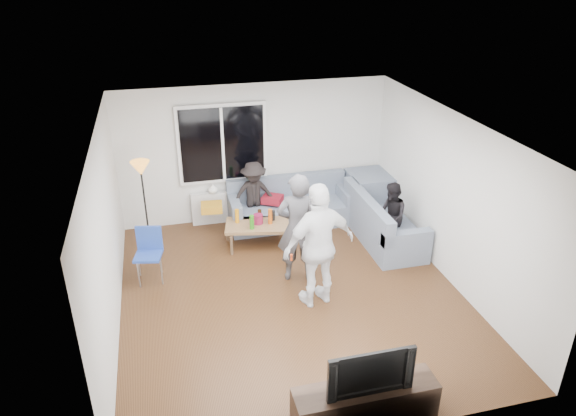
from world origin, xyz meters
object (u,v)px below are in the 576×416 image
object	(u,v)px
spectator_right	(391,216)
sofa_right_section	(384,218)
coffee_table	(258,234)
player_right	(319,246)
side_chair	(148,256)
television	(368,368)
tv_console	(365,403)
player_left	(298,228)
spectator_back	(254,195)
floor_lamp	(145,205)
sofa_back_section	(290,203)

from	to	relation	value
spectator_right	sofa_right_section	bearing A→B (deg)	-173.67
coffee_table	player_right	xyz separation A→B (m)	(0.53, -1.90, 0.74)
side_chair	television	size ratio (longest dim) A/B	0.90
side_chair	tv_console	world-z (taller)	side_chair
player_left	spectator_back	xyz separation A→B (m)	(-0.32, 1.89, -0.24)
sofa_right_section	floor_lamp	world-z (taller)	floor_lamp
side_chair	television	world-z (taller)	television
coffee_table	player_left	xyz separation A→B (m)	(0.40, -1.21, 0.69)
spectator_back	sofa_right_section	bearing A→B (deg)	-30.19
sofa_back_section	floor_lamp	size ratio (longest dim) A/B	1.47
sofa_back_section	television	bearing A→B (deg)	-94.50
sofa_back_section	player_left	distance (m)	1.95
sofa_right_section	spectator_back	bearing A→B (deg)	63.83
spectator_right	tv_console	bearing A→B (deg)	-21.37
coffee_table	spectator_back	distance (m)	0.82
spectator_back	spectator_right	bearing A→B (deg)	-35.61
sofa_back_section	tv_console	size ratio (longest dim) A/B	1.44
floor_lamp	player_right	size ratio (longest dim) A/B	0.83
spectator_right	tv_console	size ratio (longest dim) A/B	0.74
sofa_right_section	spectator_back	size ratio (longest dim) A/B	1.56
side_chair	player_right	distance (m)	2.71
sofa_back_section	spectator_right	distance (m)	1.95
player_right	spectator_back	distance (m)	2.63
sofa_back_section	television	xyz separation A→B (m)	(-0.38, -4.77, 0.29)
sofa_right_section	tv_console	bearing A→B (deg)	153.98
player_left	television	distance (m)	2.91
sofa_back_section	spectator_right	bearing A→B (deg)	-41.48
floor_lamp	player_right	xyz separation A→B (m)	(2.38, -2.34, 0.16)
player_left	player_right	bearing A→B (deg)	112.99
sofa_right_section	spectator_right	bearing A→B (deg)	-180.00
television	coffee_table	bearing A→B (deg)	95.37
player_left	television	world-z (taller)	player_left
side_chair	spectator_right	world-z (taller)	spectator_right
sofa_back_section	coffee_table	bearing A→B (deg)	-139.58
spectator_back	television	size ratio (longest dim) A/B	1.34
side_chair	player_left	distance (m)	2.35
side_chair	spectator_back	world-z (taller)	spectator_back
spectator_right	tv_console	distance (m)	3.95
tv_console	player_left	bearing A→B (deg)	89.71
television	player_left	bearing A→B (deg)	89.71
floor_lamp	player_left	size ratio (longest dim) A/B	0.88
tv_console	television	distance (m)	0.50
sofa_right_section	tv_console	size ratio (longest dim) A/B	1.25
coffee_table	tv_console	bearing A→B (deg)	-84.63
tv_console	coffee_table	bearing A→B (deg)	95.37
spectator_back	tv_console	xyz separation A→B (m)	(0.31, -4.80, -0.42)
spectator_right	player_left	bearing A→B (deg)	-66.10
player_left	spectator_back	bearing A→B (deg)	-67.83
sofa_back_section	side_chair	size ratio (longest dim) A/B	2.67
floor_lamp	spectator_right	xyz separation A→B (m)	(4.07, -1.08, -0.19)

